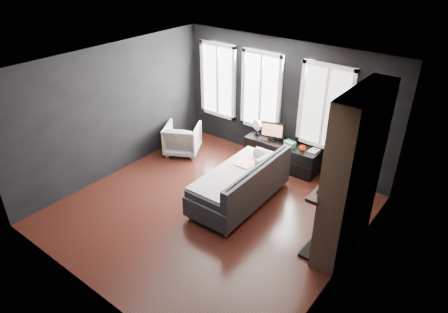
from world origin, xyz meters
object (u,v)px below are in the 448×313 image
Objects in this scene: monitor at (272,130)px; mantel_vase at (348,160)px; media_console at (282,154)px; sofa at (240,181)px; mug at (302,148)px; book at (311,144)px; armchair at (182,137)px.

mantel_vase reaches higher than monitor.
sofa is at bearing -88.93° from media_console.
mug is at bearing 140.00° from mantel_vase.
sofa is at bearing -105.00° from mug.
book is (0.12, 0.12, 0.06)m from mug.
book reaches higher than media_console.
monitor is at bearing 176.73° from mug.
sofa is 1.68m from media_console.
armchair is 6.17× the size of mug.
sofa is at bearing -94.62° from monitor.
mug is at bearing 168.85° from armchair.
mug reaches higher than media_console.
mantel_vase is (4.00, -0.32, 0.93)m from armchair.
mantel_vase reaches higher than mug.
sofa is 8.59× the size of book.
mantel_vase is at bearing 147.09° from armchair.
sofa is 1.73m from monitor.
armchair is 4.10× the size of mantel_vase.
monitor is 0.79m from mug.
book is 1.31× the size of mantel_vase.
armchair is 2.78m from mug.
media_console is 2.43m from mantel_vase.
monitor is (1.88, 0.86, 0.41)m from armchair.
mug is 1.90m from mantel_vase.
book is at bearing 170.51° from armchair.
armchair is 3.13× the size of book.
mantel_vase is (2.12, -1.18, 0.52)m from monitor.
mantel_vase is at bearing -40.00° from mug.
armchair is 0.47× the size of media_console.
media_console is 8.73× the size of mantel_vase.
mug is (2.64, 0.82, 0.24)m from armchair.
mantel_vase reaches higher than book.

